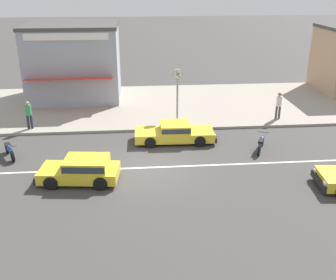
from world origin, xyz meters
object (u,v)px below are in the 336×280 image
Objects in this scene: sedan_yellow_0 at (175,132)px; pedestrian_mid_kerb at (29,113)px; shopfront_corner_warung at (75,61)px; pedestrian_near_clock at (279,104)px; motorcycle_0 at (9,150)px; street_clock at (177,84)px; motorcycle_1 at (261,143)px; hatchback_yellow_3 at (82,169)px.

pedestrian_mid_kerb reaches higher than sedan_yellow_0.
shopfront_corner_warung is (-6.40, 9.06, 2.26)m from sedan_yellow_0.
shopfront_corner_warung reaches higher than sedan_yellow_0.
shopfront_corner_warung is at bearing 154.55° from pedestrian_near_clock.
pedestrian_mid_kerb is at bearing 87.61° from motorcycle_0.
street_clock reaches higher than motorcycle_0.
motorcycle_1 is 1.05× the size of pedestrian_near_clock.
pedestrian_mid_kerb is at bearing -179.13° from street_clock.
pedestrian_mid_kerb is (-3.76, 6.56, 0.54)m from hatchback_yellow_3.
street_clock is at bearing 53.47° from hatchback_yellow_3.
hatchback_yellow_3 is 2.16× the size of pedestrian_near_clock.
sedan_yellow_0 is at bearing -157.77° from pedestrian_near_clock.
street_clock is at bearing 134.18° from motorcycle_1.
sedan_yellow_0 is 2.47× the size of motorcycle_1.
sedan_yellow_0 is 0.69× the size of shopfront_corner_warung.
sedan_yellow_0 reaches higher than motorcycle_0.
motorcycle_0 is 3.80m from pedestrian_mid_kerb.
motorcycle_0 is 12.84m from motorcycle_1.
shopfront_corner_warung is (1.92, 6.71, 1.67)m from pedestrian_mid_kerb.
motorcycle_1 is at bearing -20.17° from sedan_yellow_0.
pedestrian_mid_kerb is at bearing 162.71° from motorcycle_1.
sedan_yellow_0 reaches higher than motorcycle_1.
motorcycle_1 is at bearing -118.99° from pedestrian_near_clock.
motorcycle_0 is at bearing -101.23° from shopfront_corner_warung.
shopfront_corner_warung is (-10.77, 10.66, 2.37)m from motorcycle_1.
hatchback_yellow_3 is 13.35m from pedestrian_near_clock.
pedestrian_near_clock is at bearing 61.01° from motorcycle_1.
hatchback_yellow_3 reaches higher than motorcycle_0.
pedestrian_mid_kerb is (0.16, 3.73, 0.71)m from motorcycle_0.
motorcycle_1 is (12.84, -0.22, 0.00)m from motorcycle_0.
pedestrian_mid_kerb is (-12.69, 3.95, 0.70)m from motorcycle_1.
sedan_yellow_0 is 11.32m from shopfront_corner_warung.
sedan_yellow_0 is 8.66m from pedestrian_mid_kerb.
pedestrian_near_clock is (2.43, 4.38, 0.72)m from motorcycle_1.
motorcycle_1 is at bearing -0.97° from motorcycle_0.
street_clock is 6.56m from pedestrian_near_clock.
shopfront_corner_warung is at bearing 135.95° from street_clock.
motorcycle_0 is at bearing -164.75° from pedestrian_near_clock.
hatchback_yellow_3 is at bearing -35.85° from motorcycle_0.
sedan_yellow_0 is 6.21m from hatchback_yellow_3.
motorcycle_0 is at bearing -92.39° from pedestrian_mid_kerb.
sedan_yellow_0 is 7.37m from pedestrian_near_clock.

